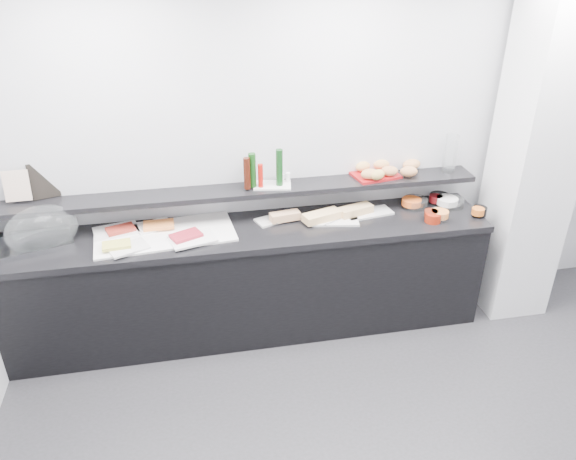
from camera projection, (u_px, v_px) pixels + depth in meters
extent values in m
cube|color=#BABDC2|center=(332.00, 151.00, 4.31)|extent=(5.00, 0.02, 2.70)
cube|color=silver|center=(535.00, 154.00, 4.26)|extent=(0.50, 0.50, 2.70)
cube|color=black|center=(251.00, 282.00, 4.38)|extent=(3.60, 0.60, 0.85)
cube|color=black|center=(249.00, 232.00, 4.16)|extent=(3.62, 0.62, 0.05)
cube|color=black|center=(244.00, 191.00, 4.19)|extent=(3.60, 0.25, 0.04)
cube|color=#BABEC2|center=(36.00, 243.00, 3.93)|extent=(0.54, 0.43, 0.04)
ellipsoid|color=silver|center=(42.00, 229.00, 3.88)|extent=(0.58, 0.49, 0.34)
cube|color=white|center=(165.00, 234.00, 4.06)|extent=(1.03, 0.56, 0.01)
cube|color=white|center=(116.00, 230.00, 4.08)|extent=(0.35, 0.28, 0.01)
cube|color=maroon|center=(120.00, 229.00, 4.06)|extent=(0.23, 0.18, 0.02)
cube|color=white|center=(154.00, 226.00, 4.15)|extent=(0.30, 0.25, 0.01)
cube|color=orange|center=(159.00, 225.00, 4.12)|extent=(0.22, 0.15, 0.02)
cube|color=silver|center=(128.00, 248.00, 3.86)|extent=(0.31, 0.26, 0.01)
cube|color=#D5CC52|center=(116.00, 245.00, 3.86)|extent=(0.20, 0.14, 0.02)
cube|color=white|center=(193.00, 239.00, 3.97)|extent=(0.36, 0.29, 0.01)
cube|color=maroon|center=(186.00, 235.00, 3.98)|extent=(0.25, 0.21, 0.02)
cube|color=silver|center=(278.00, 218.00, 4.28)|extent=(0.37, 0.25, 0.01)
cube|color=tan|center=(285.00, 216.00, 4.23)|extent=(0.24, 0.12, 0.06)
cylinder|color=silver|center=(284.00, 220.00, 4.23)|extent=(0.14, 0.10, 0.01)
cube|color=silver|center=(335.00, 221.00, 4.24)|extent=(0.38, 0.21, 0.01)
cube|color=#E0B475|center=(322.00, 216.00, 4.23)|extent=(0.31, 0.20, 0.06)
cylinder|color=silver|center=(333.00, 222.00, 4.21)|extent=(0.14, 0.08, 0.01)
cube|color=silver|center=(368.00, 213.00, 4.36)|extent=(0.39, 0.22, 0.01)
cube|color=tan|center=(355.00, 210.00, 4.32)|extent=(0.29, 0.18, 0.06)
cylinder|color=silver|center=(356.00, 214.00, 4.32)|extent=(0.14, 0.09, 0.01)
cylinder|color=silver|center=(415.00, 203.00, 4.46)|extent=(0.22, 0.22, 0.07)
cylinder|color=orange|center=(412.00, 202.00, 4.45)|extent=(0.20, 0.20, 0.05)
cylinder|color=black|center=(439.00, 198.00, 4.53)|extent=(0.20, 0.20, 0.07)
cylinder|color=#570C0F|center=(436.00, 199.00, 4.50)|extent=(0.13, 0.13, 0.05)
cylinder|color=white|center=(452.00, 202.00, 4.47)|extent=(0.22, 0.22, 0.07)
cylinder|color=white|center=(447.00, 201.00, 4.47)|extent=(0.20, 0.20, 0.05)
cylinder|color=maroon|center=(433.00, 217.00, 4.24)|extent=(0.15, 0.15, 0.07)
cylinder|color=#5A1A0C|center=(431.00, 214.00, 4.27)|extent=(0.13, 0.13, 0.05)
cylinder|color=white|center=(439.00, 215.00, 4.27)|extent=(0.18, 0.18, 0.07)
cylinder|color=orange|center=(440.00, 214.00, 4.26)|extent=(0.16, 0.16, 0.05)
cylinder|color=black|center=(480.00, 211.00, 4.33)|extent=(0.11, 0.11, 0.07)
cylinder|color=#D3631C|center=(478.00, 211.00, 4.30)|extent=(0.10, 0.10, 0.05)
cube|color=black|center=(44.00, 180.00, 3.99)|extent=(0.20, 0.12, 0.26)
cube|color=#D5AD99|center=(17.00, 186.00, 3.91)|extent=(0.18, 0.05, 0.22)
cube|color=white|center=(272.00, 185.00, 4.22)|extent=(0.30, 0.22, 0.01)
cylinder|color=#113D10|center=(252.00, 170.00, 4.12)|extent=(0.06, 0.06, 0.26)
cylinder|color=#351209|center=(247.00, 173.00, 4.10)|extent=(0.06, 0.06, 0.24)
cylinder|color=#0F3713|center=(279.00, 168.00, 4.14)|extent=(0.06, 0.06, 0.28)
cylinder|color=#AE130C|center=(261.00, 176.00, 4.14)|extent=(0.04, 0.04, 0.18)
cylinder|color=white|center=(288.00, 177.00, 4.25)|extent=(0.04, 0.04, 0.07)
cylinder|color=silver|center=(282.00, 179.00, 4.22)|extent=(0.05, 0.05, 0.07)
cube|color=#9E1114|center=(375.00, 175.00, 4.38)|extent=(0.39, 0.30, 0.02)
ellipsoid|color=tan|center=(363.00, 167.00, 4.40)|extent=(0.14, 0.11, 0.08)
ellipsoid|color=tan|center=(381.00, 165.00, 4.44)|extent=(0.14, 0.11, 0.08)
ellipsoid|color=#C8854C|center=(412.00, 164.00, 4.44)|extent=(0.18, 0.14, 0.08)
ellipsoid|color=#BF8349|center=(370.00, 174.00, 4.27)|extent=(0.14, 0.09, 0.08)
ellipsoid|color=tan|center=(378.00, 175.00, 4.26)|extent=(0.14, 0.12, 0.08)
ellipsoid|color=#B87946|center=(409.00, 171.00, 4.31)|extent=(0.15, 0.11, 0.08)
ellipsoid|color=#B97846|center=(389.00, 171.00, 4.32)|extent=(0.15, 0.11, 0.08)
cylinder|color=silver|center=(450.00, 154.00, 4.40)|extent=(0.13, 0.13, 0.30)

